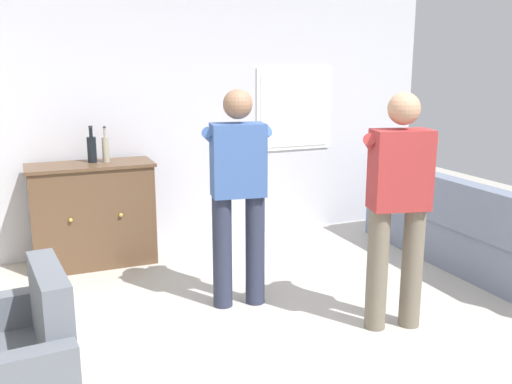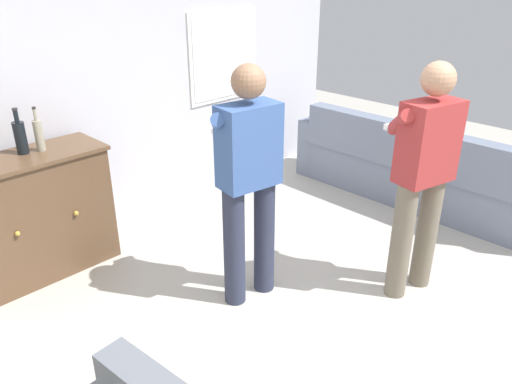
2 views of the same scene
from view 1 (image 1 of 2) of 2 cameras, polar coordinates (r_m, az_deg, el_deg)
The scene contains 9 objects.
ground at distance 3.94m, azimuth 6.52°, elevation -15.61°, with size 10.40×10.40×0.00m, color #B2ADA3.
wall_back_with_window at distance 5.94m, azimuth -5.56°, elevation 8.31°, with size 5.20×0.15×2.80m.
couch at distance 5.59m, azimuth 20.38°, elevation -3.93°, with size 0.57×2.62×0.84m.
armchair at distance 3.34m, azimuth -23.34°, elevation -16.67°, with size 0.71×0.93×0.85m.
sideboard_cabinet at distance 5.51m, azimuth -15.98°, elevation -2.17°, with size 1.13×0.49×0.96m.
bottle_wine_green at distance 5.45m, azimuth -16.10°, elevation 4.20°, with size 0.08×0.08×0.34m.
bottle_liquor_amber at distance 5.43m, azimuth -14.81°, elevation 4.20°, with size 0.06×0.06×0.33m.
person_standing_left at distance 4.32m, azimuth -1.81°, elevation 0.39°, with size 0.55×0.50×1.68m.
person_standing_right at distance 4.06m, azimuth 14.01°, elevation -0.82°, with size 0.54×0.51×1.68m.
Camera 1 is at (-1.72, -3.00, 1.88)m, focal length 40.00 mm.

